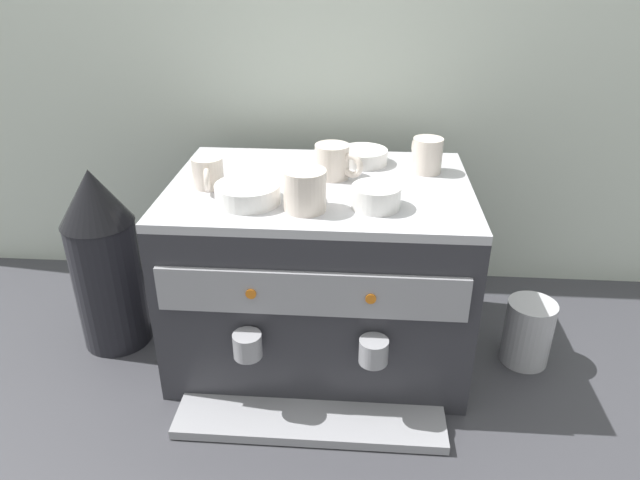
% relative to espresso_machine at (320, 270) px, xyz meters
% --- Properties ---
extents(ground_plane, '(4.00, 4.00, 0.00)m').
position_rel_espresso_machine_xyz_m(ground_plane, '(0.00, 0.00, -0.20)').
color(ground_plane, '#38383D').
extents(tiled_backsplash_wall, '(2.80, 0.03, 1.16)m').
position_rel_espresso_machine_xyz_m(tiled_backsplash_wall, '(0.00, 0.37, 0.37)').
color(tiled_backsplash_wall, silver).
rests_on(tiled_backsplash_wall, ground_plane).
extents(espresso_machine, '(0.63, 0.56, 0.41)m').
position_rel_espresso_machine_xyz_m(espresso_machine, '(0.00, 0.00, 0.00)').
color(espresso_machine, '#2D2D33').
rests_on(espresso_machine, ground_plane).
extents(ceramic_cup_0, '(0.08, 0.12, 0.08)m').
position_rel_espresso_machine_xyz_m(ceramic_cup_0, '(-0.02, -0.12, 0.25)').
color(ceramic_cup_0, beige).
rests_on(ceramic_cup_0, espresso_machine).
extents(ceramic_cup_1, '(0.11, 0.08, 0.07)m').
position_rel_espresso_machine_xyz_m(ceramic_cup_1, '(0.03, 0.04, 0.24)').
color(ceramic_cup_1, beige).
rests_on(ceramic_cup_1, espresso_machine).
extents(ceramic_cup_2, '(0.07, 0.10, 0.08)m').
position_rel_espresso_machine_xyz_m(ceramic_cup_2, '(0.23, 0.10, 0.25)').
color(ceramic_cup_2, beige).
rests_on(ceramic_cup_2, espresso_machine).
extents(ceramic_cup_3, '(0.06, 0.10, 0.06)m').
position_rel_espresso_machine_xyz_m(ceramic_cup_3, '(-0.23, -0.03, 0.24)').
color(ceramic_cup_3, beige).
rests_on(ceramic_cup_3, espresso_machine).
extents(ceramic_bowl_0, '(0.11, 0.11, 0.03)m').
position_rel_espresso_machine_xyz_m(ceramic_bowl_0, '(0.09, 0.14, 0.22)').
color(ceramic_bowl_0, white).
rests_on(ceramic_bowl_0, espresso_machine).
extents(ceramic_bowl_1, '(0.09, 0.09, 0.04)m').
position_rel_espresso_machine_xyz_m(ceramic_bowl_1, '(0.12, -0.11, 0.23)').
color(ceramic_bowl_1, white).
rests_on(ceramic_bowl_1, espresso_machine).
extents(ceramic_bowl_2, '(0.13, 0.13, 0.04)m').
position_rel_espresso_machine_xyz_m(ceramic_bowl_2, '(-0.13, -0.10, 0.23)').
color(ceramic_bowl_2, white).
rests_on(ceramic_bowl_2, espresso_machine).
extents(coffee_grinder, '(0.16, 0.16, 0.44)m').
position_rel_espresso_machine_xyz_m(coffee_grinder, '(-0.49, -0.02, 0.02)').
color(coffee_grinder, black).
rests_on(coffee_grinder, ground_plane).
extents(milk_pitcher, '(0.11, 0.11, 0.15)m').
position_rel_espresso_machine_xyz_m(milk_pitcher, '(0.48, -0.03, -0.13)').
color(milk_pitcher, '#B7B7BC').
rests_on(milk_pitcher, ground_plane).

